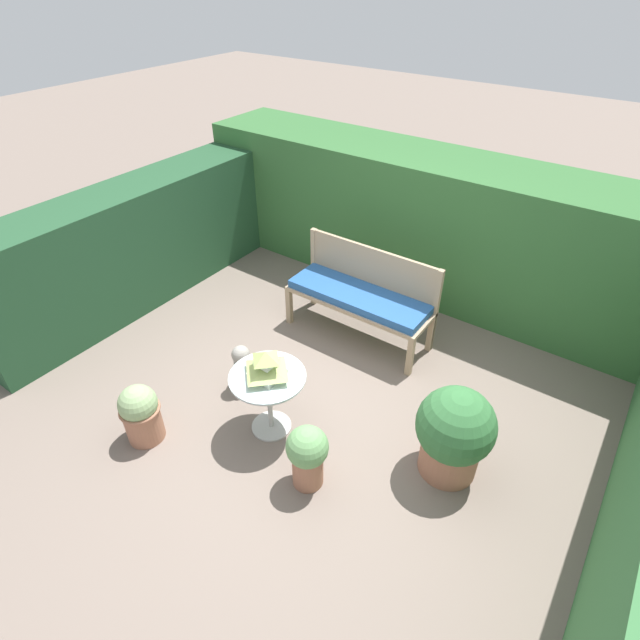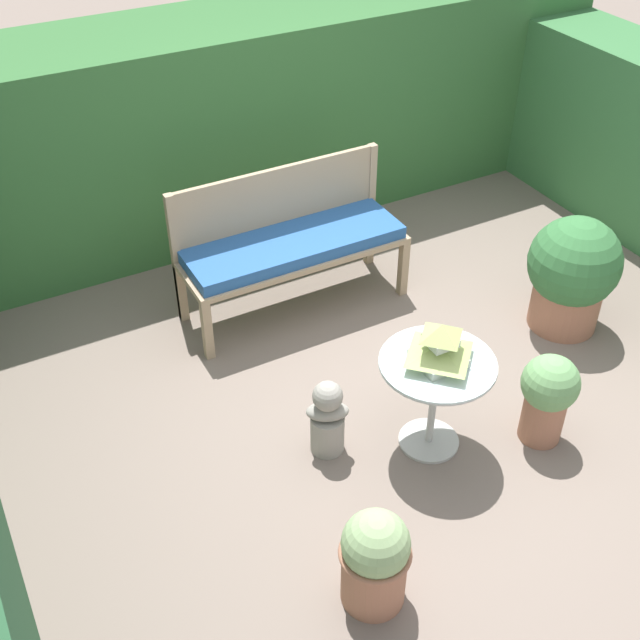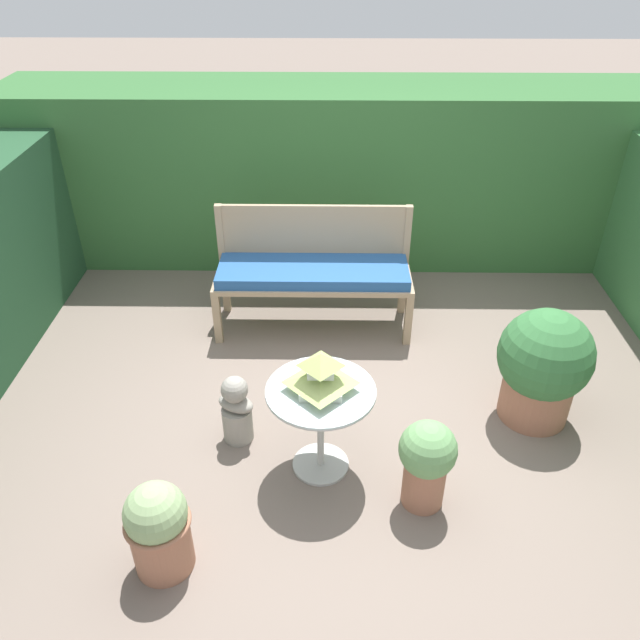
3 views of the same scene
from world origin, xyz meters
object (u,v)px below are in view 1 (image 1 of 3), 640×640
at_px(potted_plant_table_far, 141,413).
at_px(potted_plant_hedge_corner, 454,433).
at_px(potted_plant_bench_right, 307,454).
at_px(garden_bust, 242,368).
at_px(garden_bench, 359,299).
at_px(patio_table, 268,387).
at_px(pagoda_birdhouse, 266,366).

relative_size(potted_plant_table_far, potted_plant_hedge_corner, 0.69).
height_order(potted_plant_bench_right, potted_plant_table_far, potted_plant_bench_right).
bearing_deg(potted_plant_table_far, potted_plant_hedge_corner, 28.01).
xyz_separation_m(garden_bust, potted_plant_hedge_corner, (2.05, 0.26, 0.19)).
xyz_separation_m(potted_plant_bench_right, potted_plant_table_far, (-1.46, -0.46, -0.04)).
distance_m(garden_bench, patio_table, 1.61).
relative_size(garden_bust, potted_plant_hedge_corner, 0.61).
bearing_deg(garden_bust, potted_plant_table_far, -81.87).
bearing_deg(garden_bench, pagoda_birdhouse, -87.00).
xyz_separation_m(potted_plant_bench_right, potted_plant_hedge_corner, (0.87, 0.78, 0.10)).
bearing_deg(garden_bench, garden_bust, -109.33).
distance_m(garden_bust, potted_plant_hedge_corner, 2.08).
height_order(garden_bench, potted_plant_hedge_corner, potted_plant_hedge_corner).
bearing_deg(pagoda_birdhouse, potted_plant_hedge_corner, 18.85).
xyz_separation_m(garden_bench, potted_plant_hedge_corner, (1.58, -1.10, -0.06)).
distance_m(potted_plant_bench_right, potted_plant_table_far, 1.53).
relative_size(pagoda_birdhouse, potted_plant_hedge_corner, 0.40).
bearing_deg(garden_bench, potted_plant_hedge_corner, -34.79).
bearing_deg(patio_table, potted_plant_table_far, -139.00).
bearing_deg(pagoda_birdhouse, garden_bench, 93.00).
height_order(patio_table, garden_bust, patio_table).
relative_size(patio_table, potted_plant_table_far, 1.14).
height_order(garden_bust, potted_plant_bench_right, potted_plant_bench_right).
bearing_deg(garden_bench, patio_table, -87.00).
distance_m(patio_table, potted_plant_bench_right, 0.69).
distance_m(patio_table, garden_bust, 0.66).
relative_size(pagoda_birdhouse, garden_bust, 0.66).
distance_m(pagoda_birdhouse, potted_plant_bench_right, 0.79).
distance_m(pagoda_birdhouse, potted_plant_table_far, 1.20).
bearing_deg(pagoda_birdhouse, potted_plant_bench_right, -23.77).
bearing_deg(potted_plant_hedge_corner, patio_table, -161.15).
xyz_separation_m(garden_bench, potted_plant_table_far, (-0.76, -2.34, -0.20)).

